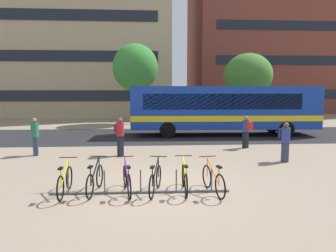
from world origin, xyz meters
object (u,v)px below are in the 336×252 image
(parked_bicycle_yellow_4, at_px, (185,179))
(commuter_olive_pack_4, at_px, (35,134))
(commuter_red_pack_0, at_px, (246,130))
(city_bus, at_px, (224,108))
(street_tree_1, at_px, (248,75))
(parked_bicycle_black_1, at_px, (95,180))
(parked_bicycle_yellow_0, at_px, (65,182))
(parked_bicycle_purple_2, at_px, (127,180))
(commuter_navy_pack_3, at_px, (285,139))
(commuter_maroon_pack_1, at_px, (120,134))
(parked_bicycle_black_3, at_px, (155,180))
(street_tree_0, at_px, (135,68))
(parked_bicycle_orange_5, at_px, (213,180))

(parked_bicycle_yellow_4, xyz_separation_m, commuter_olive_pack_4, (-6.18, 5.46, 0.61))
(commuter_red_pack_0, distance_m, commuter_olive_pack_4, 10.19)
(city_bus, bearing_deg, commuter_olive_pack_4, -149.26)
(street_tree_1, bearing_deg, parked_bicycle_black_1, -119.72)
(parked_bicycle_black_1, distance_m, commuter_red_pack_0, 9.20)
(parked_bicycle_yellow_4, bearing_deg, parked_bicycle_yellow_0, 92.19)
(parked_bicycle_black_1, relative_size, parked_bicycle_yellow_4, 1.00)
(parked_bicycle_black_1, xyz_separation_m, commuter_red_pack_0, (6.56, 6.42, 0.57))
(city_bus, relative_size, commuter_olive_pack_4, 7.01)
(parked_bicycle_purple_2, bearing_deg, parked_bicycle_black_1, 73.38)
(parked_bicycle_black_1, bearing_deg, street_tree_1, -23.68)
(commuter_navy_pack_3, height_order, commuter_olive_pack_4, commuter_olive_pack_4)
(commuter_maroon_pack_1, relative_size, street_tree_1, 0.28)
(parked_bicycle_black_3, height_order, street_tree_0, street_tree_0)
(parked_bicycle_orange_5, bearing_deg, commuter_olive_pack_4, 41.68)
(commuter_red_pack_0, distance_m, street_tree_0, 13.65)
(parked_bicycle_black_3, xyz_separation_m, commuter_navy_pack_3, (5.46, 3.55, 0.56))
(parked_bicycle_black_3, distance_m, commuter_red_pack_0, 8.16)
(parked_bicycle_yellow_0, bearing_deg, parked_bicycle_purple_2, -90.92)
(parked_bicycle_purple_2, height_order, parked_bicycle_orange_5, same)
(parked_bicycle_purple_2, bearing_deg, parked_bicycle_yellow_0, 79.77)
(commuter_navy_pack_3, bearing_deg, commuter_olive_pack_4, -106.77)
(parked_bicycle_orange_5, height_order, street_tree_0, street_tree_0)
(city_bus, bearing_deg, commuter_maroon_pack_1, -134.93)
(commuter_maroon_pack_1, relative_size, commuter_navy_pack_3, 1.05)
(commuter_olive_pack_4, relative_size, street_tree_1, 0.28)
(commuter_maroon_pack_1, relative_size, street_tree_0, 0.25)
(parked_bicycle_black_1, height_order, parked_bicycle_black_3, same)
(parked_bicycle_yellow_4, distance_m, commuter_red_pack_0, 7.66)
(parked_bicycle_yellow_4, xyz_separation_m, street_tree_1, (8.00, 18.68, 3.88))
(city_bus, height_order, parked_bicycle_black_1, city_bus)
(parked_bicycle_yellow_4, bearing_deg, commuter_navy_pack_3, -50.50)
(parked_bicycle_yellow_0, height_order, street_tree_1, street_tree_1)
(parked_bicycle_orange_5, relative_size, commuter_maroon_pack_1, 0.98)
(parked_bicycle_yellow_4, bearing_deg, city_bus, -17.51)
(parked_bicycle_black_1, xyz_separation_m, parked_bicycle_purple_2, (0.93, -0.10, 0.00))
(parked_bicycle_yellow_0, distance_m, commuter_maroon_pack_1, 5.29)
(commuter_red_pack_0, xyz_separation_m, commuter_maroon_pack_1, (-6.29, -1.39, 0.05))
(city_bus, bearing_deg, commuter_navy_pack_3, -83.56)
(parked_bicycle_yellow_4, xyz_separation_m, commuter_maroon_pack_1, (-2.33, 5.14, 0.62))
(city_bus, relative_size, commuter_navy_pack_3, 7.31)
(street_tree_0, xyz_separation_m, street_tree_1, (10.10, 0.55, -0.59))
(parked_bicycle_yellow_0, xyz_separation_m, commuter_maroon_pack_1, (1.10, 5.14, 0.62))
(commuter_olive_pack_4, distance_m, street_tree_1, 19.66)
(parked_bicycle_yellow_0, xyz_separation_m, street_tree_0, (1.32, 18.13, 4.47))
(parked_bicycle_yellow_0, height_order, parked_bicycle_purple_2, same)
(parked_bicycle_yellow_0, bearing_deg, city_bus, -34.91)
(parked_bicycle_purple_2, distance_m, street_tree_0, 18.66)
(parked_bicycle_yellow_0, xyz_separation_m, parked_bicycle_purple_2, (1.75, 0.01, 0.00))
(parked_bicycle_yellow_0, relative_size, parked_bicycle_yellow_4, 1.00)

